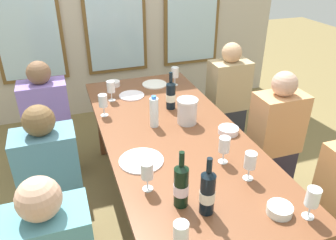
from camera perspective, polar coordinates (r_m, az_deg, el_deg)
name	(u,v)px	position (r m, az deg, el deg)	size (l,w,h in m)	color
ground_plane	(172,211)	(2.81, 0.73, -15.29)	(12.00, 12.00, 0.00)	olive
dining_table	(173,142)	(2.40, 0.83, -3.70)	(0.96, 2.24, 0.74)	brown
white_plate_0	(141,161)	(2.08, -4.58, -6.92)	(0.28, 0.28, 0.01)	white
white_plate_1	(132,95)	(2.94, -6.22, 4.19)	(0.22, 0.22, 0.01)	white
white_plate_2	(155,84)	(3.16, -2.31, 6.13)	(0.23, 0.23, 0.01)	white
metal_pitcher	(187,111)	(2.45, 3.30, 1.53)	(0.16, 0.16, 0.19)	silver
wine_bottle_0	(207,192)	(1.67, 6.75, -12.10)	(0.08, 0.08, 0.32)	black
wine_bottle_1	(171,95)	(2.66, 0.48, 4.30)	(0.08, 0.08, 0.31)	black
wine_bottle_2	(181,185)	(1.70, 2.25, -11.06)	(0.08, 0.08, 0.32)	black
tasting_bowl_0	(228,130)	(2.39, 10.26, -1.75)	(0.14, 0.14, 0.04)	white
tasting_bowl_1	(280,210)	(1.81, 18.51, -14.30)	(0.13, 0.13, 0.05)	white
tasting_bowl_2	(114,84)	(3.16, -9.19, 6.15)	(0.11, 0.11, 0.05)	white
water_bottle	(154,112)	(2.40, -2.39, 1.35)	(0.06, 0.06, 0.24)	white
wine_glass_0	(111,88)	(2.83, -9.72, 5.47)	(0.07, 0.07, 0.17)	white
wine_glass_1	(313,198)	(1.78, 23.46, -12.08)	(0.07, 0.07, 0.17)	white
wine_glass_2	(224,145)	(2.03, 9.59, -4.27)	(0.07, 0.07, 0.17)	white
wine_glass_3	(181,234)	(1.49, 2.22, -18.82)	(0.07, 0.07, 0.17)	white
wine_glass_4	(250,162)	(1.93, 13.84, -6.92)	(0.07, 0.07, 0.17)	white
wine_glass_5	(175,73)	(3.11, 1.19, 7.98)	(0.07, 0.07, 0.17)	white
wine_glass_6	(147,171)	(1.80, -3.59, -8.71)	(0.07, 0.07, 0.17)	white
wine_glass_7	(103,101)	(2.59, -11.03, 3.16)	(0.07, 0.07, 0.17)	white
seated_person_0	(52,186)	(2.35, -19.11, -10.62)	(0.38, 0.24, 1.11)	#372139
seated_person_1	(274,141)	(2.81, 17.70, -3.38)	(0.38, 0.24, 1.11)	#2C2737
seated_person_2	(49,126)	(3.05, -19.63, -1.04)	(0.38, 0.24, 1.11)	#2F312E
seated_person_3	(227,100)	(3.39, 10.10, 3.33)	(0.38, 0.24, 1.11)	#292C34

